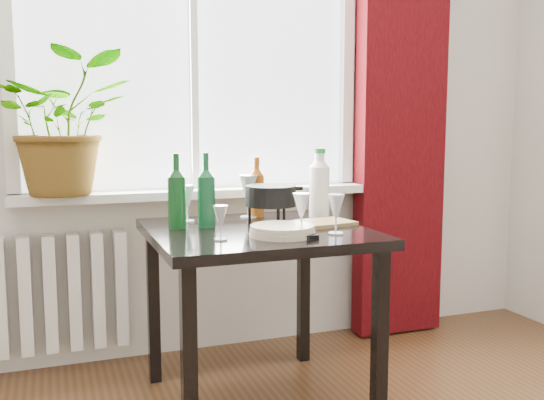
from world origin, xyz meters
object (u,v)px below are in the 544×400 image
object	(u,v)px
cleaning_bottle	(319,182)
wine_bottle_left	(177,191)
radiator	(38,295)
wineglass_back_left	(187,203)
plate_stack	(282,230)
cutting_board	(319,223)
wineglass_front_left	(221,223)
wineglass_front_right	(302,213)
fondue_pot	(271,205)
wineglass_back_center	(248,196)
bottle_amber	(257,186)
table	(257,251)
potted_plant	(64,124)
wine_bottle_right	(206,190)
tv_remote	(303,234)
wineglass_far_right	(336,214)

from	to	relation	value
cleaning_bottle	wine_bottle_left	bearing A→B (deg)	-172.56
radiator	wineglass_back_left	bearing A→B (deg)	-30.43
plate_stack	cutting_board	bearing A→B (deg)	37.90
wine_bottle_left	plate_stack	size ratio (longest dim) A/B	1.22
wineglass_front_left	cutting_board	xyz separation A→B (m)	(0.48, 0.19, -0.06)
wineglass_front_right	fondue_pot	world-z (taller)	fondue_pot
wineglass_back_center	wineglass_front_left	distance (m)	0.56
fondue_pot	bottle_amber	bearing A→B (deg)	72.20
table	wineglass_back_center	bearing A→B (deg)	78.41
potted_plant	bottle_amber	world-z (taller)	potted_plant
wineglass_front_left	table	bearing A→B (deg)	44.47
wineglass_front_left	cutting_board	world-z (taller)	wineglass_front_left
potted_plant	wine_bottle_right	xyz separation A→B (m)	(0.53, -0.45, -0.27)
wine_bottle_right	wineglass_back_left	size ratio (longest dim) A/B	1.90
wineglass_front_right	cleaning_bottle	bearing A→B (deg)	56.33
cleaning_bottle	wineglass_back_left	distance (m)	0.60
potted_plant	cutting_board	xyz separation A→B (m)	(0.98, -0.56, -0.41)
potted_plant	cleaning_bottle	world-z (taller)	potted_plant
cleaning_bottle	tv_remote	bearing A→B (deg)	-121.46
table	tv_remote	world-z (taller)	tv_remote
wineglass_front_right	bottle_amber	bearing A→B (deg)	93.10
bottle_amber	cutting_board	world-z (taller)	bottle_amber
cleaning_bottle	cutting_board	distance (m)	0.28
wine_bottle_left	tv_remote	xyz separation A→B (m)	(0.41, -0.34, -0.14)
cleaning_bottle	wineglass_far_right	world-z (taller)	cleaning_bottle
wine_bottle_right	potted_plant	bearing A→B (deg)	139.73
wine_bottle_right	wineglass_front_right	world-z (taller)	wine_bottle_right
radiator	fondue_pot	distance (m)	1.18
wine_bottle_right	wineglass_front_left	bearing A→B (deg)	-94.63
wineglass_far_right	wineglass_front_left	bearing A→B (deg)	176.30
bottle_amber	wineglass_back_left	size ratio (longest dim) A/B	1.73
wineglass_front_left	potted_plant	bearing A→B (deg)	123.74
wine_bottle_right	wineglass_far_right	xyz separation A→B (m)	(0.42, -0.33, -0.07)
radiator	tv_remote	distance (m)	1.34
tv_remote	wineglass_far_right	bearing A→B (deg)	-3.91
bottle_amber	cleaning_bottle	world-z (taller)	cleaning_bottle
wine_bottle_right	wineglass_front_right	bearing A→B (deg)	-40.78
fondue_pot	tv_remote	size ratio (longest dim) A/B	1.51
table	plate_stack	size ratio (longest dim) A/B	3.38
wineglass_front_left	radiator	bearing A→B (deg)	127.79
wine_bottle_left	potted_plant	bearing A→B (deg)	132.75
table	wine_bottle_right	distance (m)	0.32
fondue_pot	plate_stack	bearing A→B (deg)	-113.42
table	wineglass_front_left	xyz separation A→B (m)	(-0.21, -0.20, 0.16)
bottle_amber	tv_remote	bearing A→B (deg)	-89.86
table	wine_bottle_left	bearing A→B (deg)	159.83
wine_bottle_right	plate_stack	size ratio (longest dim) A/B	1.22
radiator	wineglass_back_left	distance (m)	0.85
wineglass_far_right	wineglass_back_center	distance (m)	0.55
plate_stack	tv_remote	world-z (taller)	plate_stack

